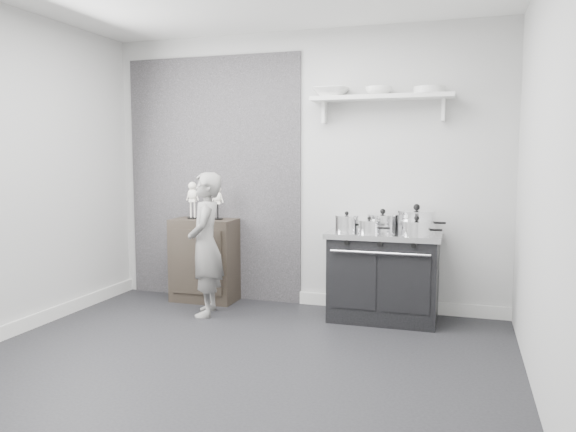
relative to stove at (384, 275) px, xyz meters
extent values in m
plane|color=black|center=(-0.88, -1.48, -0.41)|extent=(4.00, 4.00, 0.00)
cube|color=#B1B1AF|center=(-0.88, 0.32, 0.94)|extent=(4.00, 0.02, 2.70)
cube|color=#B1B1AF|center=(-0.88, -3.28, 0.94)|extent=(4.00, 0.02, 2.70)
cube|color=#B1B1AF|center=(1.12, -1.48, 0.94)|extent=(0.02, 3.60, 2.70)
cube|color=black|center=(-1.83, 0.31, 0.84)|extent=(1.90, 0.02, 2.50)
cube|color=silver|center=(0.12, 0.30, -0.35)|extent=(2.00, 0.03, 0.12)
cube|color=silver|center=(-2.86, -1.48, -0.35)|extent=(0.03, 3.60, 0.12)
cube|color=silver|center=(-0.08, 0.19, 1.61)|extent=(1.30, 0.26, 0.04)
cube|color=silver|center=(-0.63, 0.26, 1.49)|extent=(0.03, 0.12, 0.20)
cube|color=silver|center=(0.47, 0.26, 1.49)|extent=(0.03, 0.12, 0.20)
cube|color=black|center=(0.00, 0.00, -0.03)|extent=(0.95, 0.57, 0.76)
cube|color=silver|center=(0.00, 0.00, 0.38)|extent=(1.00, 0.61, 0.05)
cube|color=black|center=(-0.23, -0.28, -0.01)|extent=(0.40, 0.02, 0.49)
cube|color=black|center=(0.23, -0.28, -0.01)|extent=(0.40, 0.02, 0.49)
cylinder|color=silver|center=(0.00, -0.31, 0.26)|extent=(0.85, 0.02, 0.02)
cylinder|color=black|center=(-0.28, -0.29, 0.33)|extent=(0.04, 0.03, 0.04)
cylinder|color=black|center=(0.00, -0.29, 0.33)|extent=(0.04, 0.03, 0.04)
cylinder|color=black|center=(0.28, -0.29, 0.33)|extent=(0.04, 0.03, 0.04)
cube|color=black|center=(-1.85, 0.13, 0.02)|extent=(0.65, 0.38, 0.85)
imported|color=slate|center=(-1.61, -0.35, 0.26)|extent=(0.45, 0.56, 1.34)
cylinder|color=white|center=(-0.33, -0.09, 0.47)|extent=(0.21, 0.21, 0.13)
cylinder|color=white|center=(-0.33, -0.09, 0.54)|extent=(0.21, 0.21, 0.01)
sphere|color=black|center=(-0.33, -0.09, 0.57)|extent=(0.04, 0.04, 0.04)
cylinder|color=black|center=(-0.19, -0.09, 0.47)|extent=(0.10, 0.02, 0.02)
cylinder|color=white|center=(-0.04, 0.12, 0.47)|extent=(0.28, 0.28, 0.13)
cylinder|color=white|center=(-0.04, 0.12, 0.54)|extent=(0.29, 0.29, 0.01)
sphere|color=black|center=(-0.04, 0.12, 0.57)|extent=(0.05, 0.05, 0.05)
cylinder|color=black|center=(0.14, 0.12, 0.47)|extent=(0.10, 0.02, 0.02)
cylinder|color=white|center=(0.27, 0.08, 0.49)|extent=(0.33, 0.33, 0.18)
cylinder|color=white|center=(0.27, 0.08, 0.59)|extent=(0.34, 0.34, 0.01)
sphere|color=black|center=(0.27, 0.08, 0.62)|extent=(0.06, 0.06, 0.06)
cylinder|color=black|center=(0.48, 0.08, 0.49)|extent=(0.10, 0.02, 0.02)
cylinder|color=white|center=(0.29, -0.18, 0.46)|extent=(0.25, 0.25, 0.11)
cylinder|color=white|center=(0.29, -0.18, 0.52)|extent=(0.26, 0.26, 0.01)
sphere|color=black|center=(0.29, -0.18, 0.55)|extent=(0.04, 0.04, 0.04)
cylinder|color=black|center=(0.46, -0.18, 0.46)|extent=(0.10, 0.02, 0.02)
cylinder|color=white|center=(-0.12, -0.14, 0.45)|extent=(0.19, 0.19, 0.10)
cylinder|color=white|center=(-0.12, -0.14, 0.51)|extent=(0.19, 0.19, 0.01)
sphere|color=black|center=(-0.12, -0.14, 0.53)|extent=(0.03, 0.03, 0.03)
cylinder|color=black|center=(0.01, -0.14, 0.45)|extent=(0.10, 0.02, 0.02)
imported|color=white|center=(-0.55, 0.19, 1.68)|extent=(0.34, 0.34, 0.08)
imported|color=white|center=(-0.11, 0.19, 1.67)|extent=(0.24, 0.24, 0.08)
cylinder|color=silver|center=(0.35, 0.19, 1.66)|extent=(0.28, 0.28, 0.06)
camera|label=1|loc=(0.67, -5.04, 1.07)|focal=35.00mm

